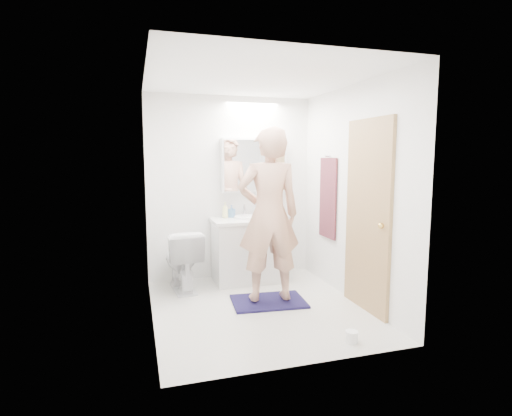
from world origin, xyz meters
name	(u,v)px	position (x,y,z in m)	size (l,w,h in m)	color
floor	(258,308)	(0.00, 0.00, 0.00)	(2.50, 2.50, 0.00)	silver
ceiling	(258,77)	(0.00, 0.00, 2.40)	(2.50, 2.50, 0.00)	white
wall_back	(231,188)	(0.00, 1.25, 1.20)	(2.50, 2.50, 0.00)	white
wall_front	(308,213)	(0.00, -1.25, 1.20)	(2.50, 2.50, 0.00)	white
wall_left	(149,200)	(-1.10, 0.00, 1.20)	(2.50, 2.50, 0.00)	white
wall_right	(352,194)	(1.10, 0.00, 1.20)	(2.50, 2.50, 0.00)	white
vanity_cabinet	(249,251)	(0.17, 0.96, 0.39)	(0.90, 0.55, 0.78)	silver
countertop	(249,220)	(0.17, 0.96, 0.80)	(0.95, 0.58, 0.04)	white
sink_basin	(248,217)	(0.17, 0.99, 0.84)	(0.36, 0.36, 0.03)	white
faucet	(244,210)	(0.17, 1.19, 0.90)	(0.02, 0.02, 0.16)	silver
medicine_cabinet	(254,165)	(0.30, 1.18, 1.50)	(0.88, 0.14, 0.70)	white
mirror_panel	(256,165)	(0.30, 1.10, 1.50)	(0.84, 0.01, 0.66)	silver
toilet	(182,260)	(-0.71, 0.85, 0.37)	(0.42, 0.73, 0.75)	white
bath_rug	(268,301)	(0.16, 0.12, 0.01)	(0.80, 0.55, 0.02)	#151238
person	(269,215)	(0.16, 0.12, 0.99)	(0.69, 0.45, 1.88)	tan
door	(368,216)	(1.08, -0.35, 1.00)	(0.04, 0.80, 2.00)	#A38451
door_knob	(381,226)	(1.04, -0.65, 0.95)	(0.06, 0.06, 0.06)	gold
towel	(328,198)	(1.08, 0.55, 1.10)	(0.02, 0.42, 1.00)	#131239
towel_hook	(328,156)	(1.07, 0.55, 1.62)	(0.02, 0.02, 0.07)	silver
soap_bottle_a	(225,210)	(-0.11, 1.11, 0.92)	(0.08, 0.08, 0.21)	beige
soap_bottle_b	(232,211)	(-0.02, 1.15, 0.90)	(0.07, 0.07, 0.16)	#5988BF
toothbrush_cup	(260,213)	(0.37, 1.12, 0.87)	(0.11, 0.11, 0.10)	#3B5FB2
toilet_paper_roll	(352,337)	(0.55, -1.01, 0.05)	(0.11, 0.11, 0.10)	white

